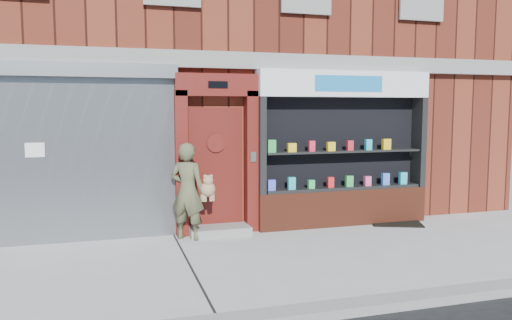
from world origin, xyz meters
name	(u,v)px	position (x,y,z in m)	size (l,w,h in m)	color
ground	(291,258)	(0.00, 0.00, 0.00)	(80.00, 80.00, 0.00)	#9E9E99
curb	(358,307)	(0.00, -2.15, 0.06)	(60.00, 0.30, 0.12)	gray
building	(211,42)	(0.00, 5.99, 4.00)	(12.00, 8.16, 8.00)	#4C1B11
shutter_bay	(86,142)	(-3.00, 1.93, 1.72)	(3.10, 0.30, 3.04)	gray
red_door_bay	(217,154)	(-0.75, 1.86, 1.46)	(1.52, 0.58, 2.90)	#4B100C
pharmacy_bay	(343,155)	(1.75, 1.81, 1.37)	(3.50, 0.41, 3.00)	maroon
woman	(189,191)	(-1.32, 1.54, 0.85)	(0.84, 0.68, 1.70)	brown
doormat	(396,223)	(2.82, 1.55, 0.01)	(0.97, 0.68, 0.02)	black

